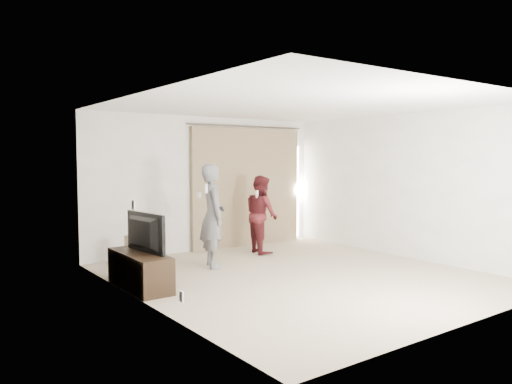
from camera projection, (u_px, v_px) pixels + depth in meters
floor at (300, 276)px, 7.63m from camera, size 5.50×5.50×0.00m
wall_back at (208, 183)px, 9.76m from camera, size 5.00×0.04×2.60m
wall_left at (145, 199)px, 6.07m from camera, size 0.04×5.50×2.60m
ceiling at (301, 104)px, 7.45m from camera, size 5.00×5.50×0.01m
curtain at (248, 187)px, 10.24m from camera, size 2.80×0.11×2.46m
tv_console at (140, 271)px, 6.89m from camera, size 0.45×1.29×0.50m
tv at (139, 233)px, 6.86m from camera, size 0.22×0.97×0.55m
scratching_post at (131, 254)px, 8.26m from camera, size 0.40×0.40×0.53m
person_man at (213, 216)px, 8.19m from camera, size 0.58×0.72×1.71m
person_woman at (261, 214)px, 9.44m from camera, size 0.69×0.81×1.47m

